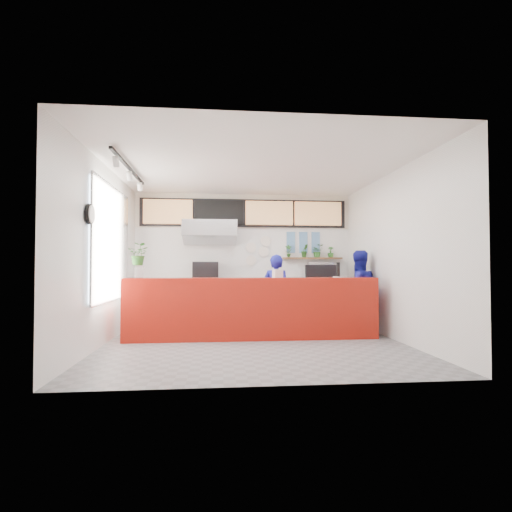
% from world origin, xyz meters
% --- Properties ---
extents(floor, '(5.00, 5.00, 0.00)m').
position_xyz_m(floor, '(0.00, 0.00, 0.00)').
color(floor, slate).
rests_on(floor, ground).
extents(ceiling, '(5.00, 5.00, 0.00)m').
position_xyz_m(ceiling, '(0.00, 0.00, 3.00)').
color(ceiling, silver).
extents(wall_back, '(5.00, 0.00, 5.00)m').
position_xyz_m(wall_back, '(0.00, 2.50, 1.50)').
color(wall_back, white).
rests_on(wall_back, ground).
extents(wall_left, '(0.00, 5.00, 5.00)m').
position_xyz_m(wall_left, '(-2.50, 0.00, 1.50)').
color(wall_left, white).
rests_on(wall_left, ground).
extents(wall_right, '(0.00, 5.00, 5.00)m').
position_xyz_m(wall_right, '(2.50, 0.00, 1.50)').
color(wall_right, white).
rests_on(wall_right, ground).
extents(service_counter, '(4.50, 0.60, 1.10)m').
position_xyz_m(service_counter, '(0.00, 0.40, 0.55)').
color(service_counter, '#9E150B').
rests_on(service_counter, ground).
extents(cream_band, '(5.00, 0.02, 0.80)m').
position_xyz_m(cream_band, '(0.00, 2.49, 2.60)').
color(cream_band, beige).
rests_on(cream_band, wall_back).
extents(prep_bench, '(1.80, 0.60, 0.90)m').
position_xyz_m(prep_bench, '(-0.80, 2.20, 0.45)').
color(prep_bench, '#B2B5BA').
rests_on(prep_bench, ground).
extents(panini_oven, '(0.60, 0.60, 0.51)m').
position_xyz_m(panini_oven, '(-0.91, 2.20, 1.15)').
color(panini_oven, black).
rests_on(panini_oven, prep_bench).
extents(extraction_hood, '(1.20, 0.70, 0.35)m').
position_xyz_m(extraction_hood, '(-0.80, 2.15, 2.15)').
color(extraction_hood, '#B2B5BA').
rests_on(extraction_hood, ceiling).
extents(hood_lip, '(1.20, 0.69, 0.31)m').
position_xyz_m(hood_lip, '(-0.80, 2.15, 1.95)').
color(hood_lip, '#B2B5BA').
rests_on(hood_lip, ceiling).
extents(right_bench, '(1.80, 0.60, 0.90)m').
position_xyz_m(right_bench, '(1.50, 2.20, 0.45)').
color(right_bench, '#B2B5BA').
rests_on(right_bench, ground).
extents(espresso_machine, '(0.76, 0.60, 0.44)m').
position_xyz_m(espresso_machine, '(1.74, 2.20, 1.12)').
color(espresso_machine, black).
rests_on(espresso_machine, right_bench).
extents(espresso_tray, '(0.61, 0.45, 0.05)m').
position_xyz_m(espresso_tray, '(1.74, 2.20, 1.38)').
color(espresso_tray, '#A2A4A9').
rests_on(espresso_tray, espresso_machine).
extents(herb_shelf, '(1.40, 0.18, 0.04)m').
position_xyz_m(herb_shelf, '(1.60, 2.40, 1.50)').
color(herb_shelf, brown).
rests_on(herb_shelf, wall_back).
extents(menu_board_far_left, '(1.10, 0.10, 0.55)m').
position_xyz_m(menu_board_far_left, '(-1.75, 2.38, 2.55)').
color(menu_board_far_left, tan).
rests_on(menu_board_far_left, wall_back).
extents(menu_board_mid_left, '(1.10, 0.10, 0.55)m').
position_xyz_m(menu_board_mid_left, '(-0.59, 2.38, 2.55)').
color(menu_board_mid_left, black).
rests_on(menu_board_mid_left, wall_back).
extents(menu_board_mid_right, '(1.10, 0.10, 0.55)m').
position_xyz_m(menu_board_mid_right, '(0.57, 2.38, 2.55)').
color(menu_board_mid_right, tan).
rests_on(menu_board_mid_right, wall_back).
extents(menu_board_far_right, '(1.10, 0.10, 0.55)m').
position_xyz_m(menu_board_far_right, '(1.73, 2.38, 2.55)').
color(menu_board_far_right, tan).
rests_on(menu_board_far_right, wall_back).
extents(soffit, '(4.80, 0.04, 0.65)m').
position_xyz_m(soffit, '(0.00, 2.46, 2.55)').
color(soffit, black).
rests_on(soffit, wall_back).
extents(window_pane, '(0.04, 2.20, 1.90)m').
position_xyz_m(window_pane, '(-2.47, 0.30, 1.70)').
color(window_pane, silver).
rests_on(window_pane, wall_left).
extents(window_frame, '(0.03, 2.30, 2.00)m').
position_xyz_m(window_frame, '(-2.45, 0.30, 1.70)').
color(window_frame, '#B2B5BA').
rests_on(window_frame, wall_left).
extents(wall_clock_rim, '(0.05, 0.30, 0.30)m').
position_xyz_m(wall_clock_rim, '(-2.46, -0.90, 2.05)').
color(wall_clock_rim, black).
rests_on(wall_clock_rim, wall_left).
extents(wall_clock_face, '(0.02, 0.26, 0.26)m').
position_xyz_m(wall_clock_face, '(-2.43, -0.90, 2.05)').
color(wall_clock_face, white).
rests_on(wall_clock_face, wall_left).
extents(track_rail, '(0.05, 2.40, 0.04)m').
position_xyz_m(track_rail, '(-2.10, 0.00, 2.94)').
color(track_rail, black).
rests_on(track_rail, ceiling).
extents(dec_plate_a, '(0.24, 0.03, 0.24)m').
position_xyz_m(dec_plate_a, '(0.15, 2.47, 1.75)').
color(dec_plate_a, silver).
rests_on(dec_plate_a, wall_back).
extents(dec_plate_b, '(0.24, 0.03, 0.24)m').
position_xyz_m(dec_plate_b, '(0.45, 2.47, 1.65)').
color(dec_plate_b, silver).
rests_on(dec_plate_b, wall_back).
extents(dec_plate_c, '(0.24, 0.03, 0.24)m').
position_xyz_m(dec_plate_c, '(0.15, 2.47, 1.45)').
color(dec_plate_c, silver).
rests_on(dec_plate_c, wall_back).
extents(dec_plate_d, '(0.24, 0.03, 0.24)m').
position_xyz_m(dec_plate_d, '(0.50, 2.47, 1.90)').
color(dec_plate_d, silver).
rests_on(dec_plate_d, wall_back).
extents(photo_frame_a, '(0.20, 0.02, 0.25)m').
position_xyz_m(photo_frame_a, '(1.10, 2.48, 2.00)').
color(photo_frame_a, '#598CBF').
rests_on(photo_frame_a, wall_back).
extents(photo_frame_b, '(0.20, 0.02, 0.25)m').
position_xyz_m(photo_frame_b, '(1.40, 2.48, 2.00)').
color(photo_frame_b, '#598CBF').
rests_on(photo_frame_b, wall_back).
extents(photo_frame_c, '(0.20, 0.02, 0.25)m').
position_xyz_m(photo_frame_c, '(1.70, 2.48, 2.00)').
color(photo_frame_c, '#598CBF').
rests_on(photo_frame_c, wall_back).
extents(photo_frame_d, '(0.20, 0.02, 0.25)m').
position_xyz_m(photo_frame_d, '(1.10, 2.48, 1.75)').
color(photo_frame_d, '#598CBF').
rests_on(photo_frame_d, wall_back).
extents(photo_frame_e, '(0.20, 0.02, 0.25)m').
position_xyz_m(photo_frame_e, '(1.40, 2.48, 1.75)').
color(photo_frame_e, '#598CBF').
rests_on(photo_frame_e, wall_back).
extents(photo_frame_f, '(0.20, 0.02, 0.25)m').
position_xyz_m(photo_frame_f, '(1.70, 2.48, 1.75)').
color(photo_frame_f, '#598CBF').
rests_on(photo_frame_f, wall_back).
extents(staff_center, '(0.66, 0.55, 1.54)m').
position_xyz_m(staff_center, '(0.54, 1.03, 0.77)').
color(staff_center, navy).
rests_on(staff_center, ground).
extents(staff_right, '(0.86, 0.71, 1.63)m').
position_xyz_m(staff_right, '(2.19, 0.96, 0.81)').
color(staff_right, navy).
rests_on(staff_right, ground).
extents(herb_a, '(0.17, 0.12, 0.30)m').
position_xyz_m(herb_a, '(1.03, 2.40, 1.67)').
color(herb_a, '#265C20').
rests_on(herb_a, herb_shelf).
extents(herb_b, '(0.21, 0.19, 0.31)m').
position_xyz_m(herb_b, '(1.42, 2.40, 1.68)').
color(herb_b, '#265C20').
rests_on(herb_b, herb_shelf).
extents(herb_c, '(0.28, 0.24, 0.30)m').
position_xyz_m(herb_c, '(1.72, 2.40, 1.67)').
color(herb_c, '#265C20').
rests_on(herb_c, herb_shelf).
extents(herb_d, '(0.16, 0.15, 0.26)m').
position_xyz_m(herb_d, '(2.04, 2.40, 1.65)').
color(herb_d, '#265C20').
rests_on(herb_d, herb_shelf).
extents(glass_vase, '(0.20, 0.20, 0.20)m').
position_xyz_m(glass_vase, '(-1.99, 0.32, 1.20)').
color(glass_vase, silver).
rests_on(glass_vase, service_counter).
extents(basil_vase, '(0.40, 0.36, 0.39)m').
position_xyz_m(basil_vase, '(-1.99, 0.32, 1.51)').
color(basil_vase, '#265C20').
rests_on(basil_vase, glass_vase).
extents(napkin_holder, '(0.20, 0.16, 0.15)m').
position_xyz_m(napkin_holder, '(0.47, 0.38, 1.17)').
color(napkin_holder, silver).
rests_on(napkin_holder, service_counter).
extents(white_plate, '(0.23, 0.23, 0.01)m').
position_xyz_m(white_plate, '(1.60, 0.39, 1.11)').
color(white_plate, silver).
rests_on(white_plate, service_counter).
extents(pepper_mill, '(0.07, 0.07, 0.26)m').
position_xyz_m(pepper_mill, '(1.60, 0.39, 1.25)').
color(pepper_mill, black).
rests_on(pepper_mill, white_plate).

